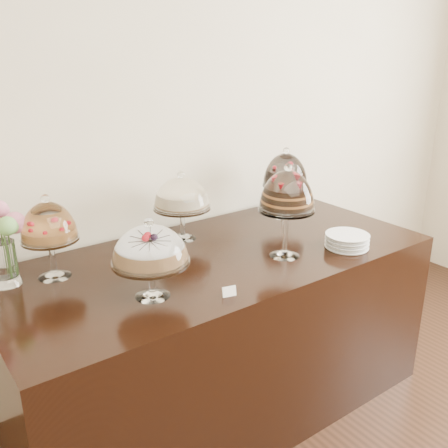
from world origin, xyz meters
TOP-DOWN VIEW (x-y plane):
  - wall_back at (0.00, 3.00)m, footprint 5.00×0.04m
  - display_counter at (-0.21, 2.45)m, footprint 2.20×1.00m
  - cake_stand_sugar_sponge at (-0.69, 2.26)m, footprint 0.32×0.32m
  - cake_stand_choco_layer at (0.05, 2.25)m, footprint 0.28×0.28m
  - cake_stand_cheesecake at (-0.24, 2.75)m, footprint 0.31×0.31m
  - cake_stand_dark_choco at (0.46, 2.70)m, footprint 0.27×0.27m
  - cake_stand_fruit_tart at (-0.96, 2.69)m, footprint 0.25×0.25m
  - plate_stack at (0.38, 2.14)m, footprint 0.22×0.22m
  - price_card_left at (-0.43, 2.06)m, footprint 0.06×0.03m

SIDE VIEW (x-z plane):
  - display_counter at x=-0.21m, z-range 0.00..0.90m
  - price_card_left at x=-0.43m, z-range 0.90..0.94m
  - plate_stack at x=0.38m, z-range 0.90..0.97m
  - cake_stand_sugar_sponge at x=-0.69m, z-range 0.94..1.29m
  - cake_stand_cheesecake at x=-0.24m, z-range 0.95..1.33m
  - cake_stand_fruit_tart at x=-0.96m, z-range 0.95..1.34m
  - cake_stand_dark_choco at x=0.46m, z-range 0.96..1.39m
  - cake_stand_choco_layer at x=0.05m, z-range 0.98..1.45m
  - wall_back at x=0.00m, z-range 0.00..3.00m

